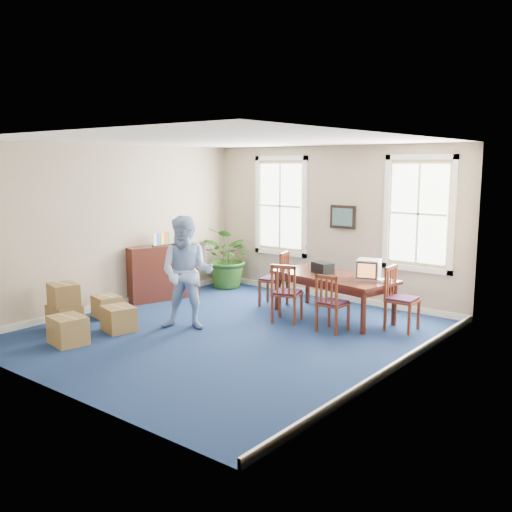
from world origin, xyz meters
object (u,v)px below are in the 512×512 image
Objects in this scene: conference_table at (333,296)px; credenza at (163,271)px; cardboard_boxes at (77,306)px; chair_near_left at (287,292)px; crt_tv at (368,269)px; potted_plant at (229,257)px; man at (187,273)px.

credenza is (-3.54, -1.00, 0.20)m from conference_table.
chair_near_left is at bearing 47.12° from cardboard_boxes.
credenza is at bearing -13.35° from chair_near_left.
cardboard_boxes is (-3.66, -3.53, -0.55)m from crt_tv.
conference_table is at bearing -138.24° from chair_near_left.
cardboard_boxes reaches higher than conference_table.
chair_near_left reaches higher than cardboard_boxes.
man is at bearing -61.21° from potted_plant.
crt_tv is at bearing 15.12° from conference_table.
crt_tv reaches higher than conference_table.
potted_plant reaches higher than conference_table.
crt_tv is 3.20m from man.
crt_tv is (0.69, 0.05, 0.58)m from conference_table.
potted_plant is at bearing 153.24° from crt_tv.
crt_tv is 1.50m from chair_near_left.
chair_near_left is at bearing -28.97° from potted_plant.
chair_near_left is at bearing -110.25° from conference_table.
chair_near_left is 0.76× the size of potted_plant.
potted_plant reaches higher than chair_near_left.
crt_tv is at bearing 14.69° from man.
conference_table is 1.64× the size of potted_plant.
potted_plant is (-2.69, 1.49, 0.17)m from chair_near_left.
conference_table is 3.26m from potted_plant.
man reaches higher than cardboard_boxes.
credenza is at bearing -153.43° from conference_table.
credenza reaches higher than crt_tv.
potted_plant is (-3.86, 0.64, -0.27)m from crt_tv.
credenza is (-4.23, -1.06, -0.38)m from crt_tv.
crt_tv is at bearing 44.00° from cardboard_boxes.
potted_plant is (-3.17, 0.70, 0.31)m from conference_table.
man reaches higher than chair_near_left.
cardboard_boxes is at bearing -169.04° from man.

